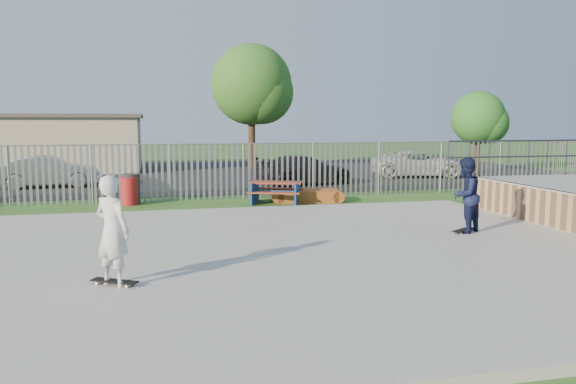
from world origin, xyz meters
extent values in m
plane|color=#2D5D20|center=(0.00, 0.00, 0.00)|extent=(120.00, 120.00, 0.00)
cube|color=#9E9E99|center=(0.00, 0.00, 0.07)|extent=(15.00, 12.00, 0.15)
cylinder|color=#383A3F|center=(7.52, 1.00, 1.08)|extent=(0.06, 7.00, 0.06)
cube|color=maroon|center=(1.90, 7.64, 0.72)|extent=(1.90, 1.25, 0.06)
cube|color=maroon|center=(1.70, 7.09, 0.43)|extent=(1.75, 0.87, 0.05)
cube|color=maroon|center=(2.11, 8.19, 0.43)|extent=(1.75, 0.87, 0.05)
cube|color=navy|center=(1.90, 7.64, 0.36)|extent=(1.95, 1.83, 0.73)
cube|color=brown|center=(3.05, 7.77, 0.21)|extent=(2.21, 1.36, 0.41)
cylinder|color=maroon|center=(-2.96, 8.37, 0.46)|extent=(0.56, 0.56, 0.93)
cylinder|color=#262628|center=(-2.91, 8.59, 0.51)|extent=(0.61, 0.61, 1.02)
cube|color=black|center=(0.00, 19.00, 0.01)|extent=(40.00, 18.00, 0.02)
imported|color=#ABACB0|center=(-6.49, 14.33, 0.69)|extent=(4.21, 1.81, 1.35)
imported|color=black|center=(4.30, 12.86, 0.66)|extent=(4.70, 2.72, 1.28)
imported|color=silver|center=(10.80, 14.95, 0.68)|extent=(5.13, 3.19, 1.32)
cube|color=#BAAF8F|center=(-8.00, 23.00, 1.50)|extent=(10.00, 6.00, 3.00)
cube|color=#4C4742|center=(-8.00, 23.00, 3.10)|extent=(10.40, 6.40, 0.20)
cylinder|color=#44301B|center=(3.51, 22.19, 2.12)|extent=(0.41, 0.41, 4.25)
sphere|color=#2F5E20|center=(3.51, 22.19, 4.96)|extent=(4.76, 4.76, 4.76)
cylinder|color=#412B1A|center=(14.95, 16.45, 1.28)|extent=(0.31, 0.31, 2.57)
sphere|color=#286321|center=(14.95, 16.45, 3.00)|extent=(2.87, 2.87, 2.87)
cube|color=black|center=(5.06, 0.89, 0.21)|extent=(0.78, 0.59, 0.02)
cube|color=black|center=(-2.75, -1.76, 0.21)|extent=(0.79, 0.59, 0.02)
imported|color=#12193B|center=(5.06, 0.89, 1.04)|extent=(1.09, 1.03, 1.78)
imported|color=silver|center=(-2.75, -1.76, 1.04)|extent=(0.77, 0.75, 1.78)
camera|label=1|loc=(-2.02, -10.97, 2.76)|focal=35.00mm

